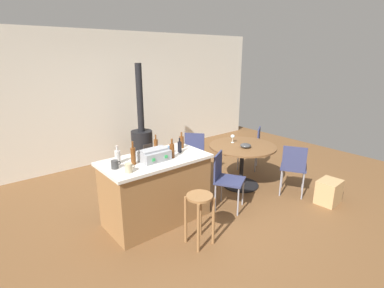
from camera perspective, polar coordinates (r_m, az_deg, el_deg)
The scene contains 23 objects.
ground_plane at distance 4.60m, azimuth 1.42°, elevation -12.02°, with size 8.80×8.80×0.00m, color brown.
back_wall at distance 6.52m, azimuth -15.30°, elevation 8.67°, with size 8.00×0.10×2.70m, color silver.
kitchen_island at distance 4.10m, azimuth -6.98°, elevation -8.77°, with size 1.43×0.77×0.91m.
wooden_stool at distance 3.59m, azimuth 1.47°, elevation -12.52°, with size 0.32×0.32×0.65m.
dining_table at distance 5.13m, azimuth 9.72°, elevation -2.10°, with size 1.14×1.14×0.74m.
folding_chair_near at distance 4.39m, azimuth 6.50°, elevation -6.35°, with size 0.55×0.55×0.85m.
folding_chair_far at distance 5.01m, azimuth 19.14°, elevation -4.01°, with size 0.55×0.55×0.87m.
folding_chair_left at distance 5.97m, azimuth 11.58°, elevation -0.15°, with size 0.55×0.55×0.85m.
folding_chair_right at distance 5.29m, azimuth 0.26°, elevation -1.92°, with size 0.56×0.56×0.87m.
wood_stove at distance 6.19m, azimuth -9.69°, elevation 0.67°, with size 0.44×0.45×2.07m.
toolbox at distance 3.85m, azimuth -7.40°, elevation -2.09°, with size 0.38×0.28×0.15m.
bottle_0 at distance 3.73m, azimuth -11.35°, elevation -2.21°, with size 0.06×0.06×0.30m.
bottle_1 at distance 3.82m, azimuth -14.25°, elevation -2.36°, with size 0.07×0.07×0.23m.
bottle_2 at distance 4.12m, azimuth -2.42°, elevation -0.52°, with size 0.06×0.06×0.21m.
bottle_3 at distance 3.90m, azimuth -3.90°, elevation -1.24°, with size 0.07×0.07×0.26m.
bottle_4 at distance 4.16m, azimuth -7.03°, elevation -0.23°, with size 0.06×0.06×0.25m.
bottle_5 at distance 4.31m, azimuth -2.05°, elevation 0.44°, with size 0.07×0.07×0.24m.
cup_0 at distance 4.11m, azimuth -4.23°, elevation -1.09°, with size 0.11×0.08×0.09m.
cup_1 at distance 3.66m, azimuth -14.74°, elevation -3.86°, with size 0.12×0.09×0.10m.
cup_2 at distance 3.51m, azimuth -12.18°, elevation -4.55°, with size 0.13×0.09×0.11m.
wine_glass at distance 5.19m, azimuth 7.90°, elevation 1.42°, with size 0.07×0.07×0.14m.
serving_bowl at distance 4.97m, azimuth 10.33°, elevation -0.29°, with size 0.18×0.18×0.07m, color #383838.
cardboard_box at distance 5.09m, azimuth 25.01°, elevation -8.41°, with size 0.37×0.30×0.37m, color tan.
Camera 1 is at (-2.64, -3.04, 2.24)m, focal length 27.46 mm.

